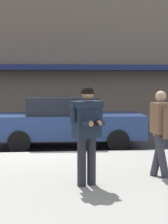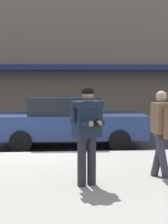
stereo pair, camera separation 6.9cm
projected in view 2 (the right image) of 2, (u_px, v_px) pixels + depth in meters
The scene contains 7 objects.
ground_plane at pixel (34, 156), 10.17m from camera, with size 80.00×80.00×0.00m, color #3D3D42.
sidewalk at pixel (77, 180), 7.41m from camera, with size 32.00×5.30×0.14m, color #99968E.
curb_paint_line at pixel (71, 154), 10.30m from camera, with size 28.00×0.12×0.01m, color silver.
storefront_facade at pixel (63, 17), 18.25m from camera, with size 28.00×4.70×10.29m.
parked_sedan_mid at pixel (69, 122), 11.37m from camera, with size 4.54×2.01×1.54m.
man_texting_on_phone at pixel (87, 125), 6.67m from camera, with size 0.61×0.65×1.81m.
pedestrian_dark_coat at pixel (161, 128), 7.31m from camera, with size 0.36×0.60×1.70m.
Camera 2 is at (0.54, -10.11, 2.03)m, focal length 60.00 mm.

